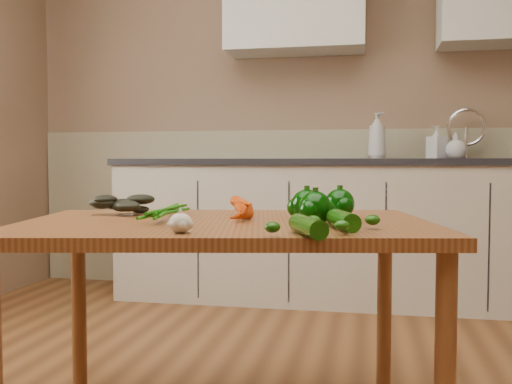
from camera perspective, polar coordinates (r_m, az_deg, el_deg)
The scene contains 17 objects.
room at distance 1.70m, azimuth -2.08°, elevation 15.55°, with size 4.04×5.04×2.64m.
counter_run at distance 3.66m, azimuth 8.50°, elevation -3.65°, with size 2.84×0.64×1.14m.
table at distance 1.83m, azimuth -3.06°, elevation -5.28°, with size 1.42×1.06×0.69m.
soap_bottle_a at distance 3.72m, azimuth 12.00°, elevation 5.53°, with size 0.11×0.11×0.29m, color silver.
soap_bottle_b at distance 3.80m, azimuth 17.62°, elevation 4.76°, with size 0.09×0.10×0.21m, color silver.
soap_bottle_c at distance 3.78m, azimuth 19.38°, elevation 4.39°, with size 0.13×0.13×0.16m, color silver.
carrot_bunch at distance 1.87m, azimuth -3.83°, elevation -1.75°, with size 0.24×0.18×0.06m, color #C33B04, non-canonical shape.
leafy_greens at distance 2.10m, azimuth -13.35°, elevation -0.94°, with size 0.18×0.17×0.09m, color black, non-canonical shape.
garlic_bulb at distance 1.52m, azimuth -7.56°, elevation -3.10°, with size 0.06×0.06×0.05m, color beige.
pepper_a at distance 1.79m, azimuth 5.10°, elevation -1.40°, with size 0.10×0.10×0.10m, color #043302.
pepper_b at distance 1.90m, azimuth 8.37°, elevation -1.20°, with size 0.10×0.10×0.10m, color #043302.
pepper_c at distance 1.71m, azimuth 5.96°, elevation -1.64°, with size 0.10×0.10×0.10m, color #043302.
tomato_a at distance 1.95m, azimuth 4.35°, elevation -1.62°, with size 0.07×0.07×0.06m, color #980208.
tomato_b at distance 2.02m, azimuth 5.40°, elevation -1.35°, with size 0.08×0.08×0.07m, color #BA4604.
tomato_c at distance 1.96m, azimuth 8.50°, elevation -1.68°, with size 0.06×0.06×0.06m, color #BA4604.
zucchini_a at distance 1.60m, azimuth 8.71°, elevation -2.82°, with size 0.05×0.05×0.17m, color #104107.
zucchini_b at distance 1.45m, azimuth 5.19°, elevation -3.44°, with size 0.05×0.05×0.18m, color #104107.
Camera 1 is at (0.38, -1.44, 0.88)m, focal length 40.00 mm.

